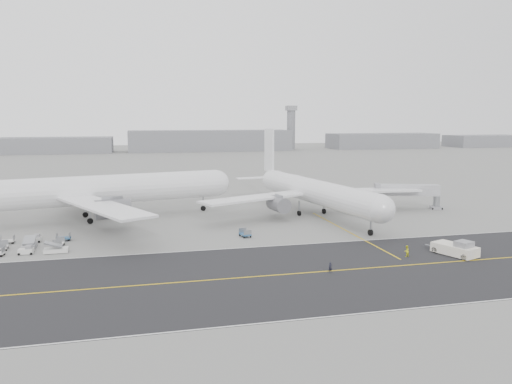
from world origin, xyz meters
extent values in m
plane|color=gray|center=(0.00, 0.00, 0.00)|extent=(700.00, 700.00, 0.00)
cube|color=#262628|center=(5.00, -18.00, 0.01)|extent=(220.00, 32.00, 0.02)
cube|color=gold|center=(5.00, -18.00, 0.03)|extent=(220.00, 0.30, 0.01)
cube|color=silver|center=(5.00, -2.20, 0.03)|extent=(220.00, 0.25, 0.01)
cube|color=silver|center=(5.00, -33.80, 0.03)|extent=(220.00, 0.25, 0.01)
cube|color=gold|center=(30.00, 5.00, 0.02)|extent=(0.30, 40.00, 0.01)
cylinder|color=slate|center=(100.00, 265.00, 14.00)|extent=(6.00, 6.00, 28.00)
cube|color=#96969C|center=(100.00, 265.00, 29.50)|extent=(7.00, 7.00, 3.50)
cylinder|color=white|center=(-18.61, 28.86, 6.56)|extent=(55.91, 18.15, 6.40)
sphere|color=white|center=(8.66, 34.81, 6.56)|extent=(6.27, 6.27, 6.27)
cube|color=white|center=(-16.35, 12.11, 5.76)|extent=(19.68, 30.48, 0.45)
cube|color=white|center=(-23.53, 45.04, 5.76)|extent=(7.71, 30.82, 0.45)
cylinder|color=slate|center=(-14.81, 17.85, 4.16)|extent=(7.50, 5.33, 3.97)
cylinder|color=slate|center=(-19.75, 40.46, 4.16)|extent=(7.50, 5.33, 3.97)
cylinder|color=black|center=(5.33, 34.09, 0.60)|extent=(1.29, 0.75, 1.21)
cylinder|color=black|center=(-19.79, 24.68, 0.60)|extent=(1.29, 0.75, 1.21)
cylinder|color=black|center=(-21.43, 32.18, 0.60)|extent=(1.29, 0.75, 1.21)
cylinder|color=gray|center=(5.33, 34.09, 2.28)|extent=(0.36, 0.36, 3.36)
cylinder|color=white|center=(29.32, 21.69, 5.58)|extent=(13.22, 47.73, 5.44)
sphere|color=white|center=(33.24, -1.72, 5.58)|extent=(5.33, 5.33, 5.33)
cone|color=white|center=(25.20, 46.25, 5.99)|extent=(6.36, 9.95, 4.90)
cube|color=white|center=(25.10, 46.82, 13.51)|extent=(1.35, 5.22, 11.58)
cube|color=white|center=(20.34, 46.31, 6.12)|extent=(9.00, 4.01, 0.25)
cube|color=white|center=(29.77, 47.89, 6.12)|extent=(9.00, 4.01, 0.25)
cube|color=white|center=(14.99, 20.46, 4.90)|extent=(26.20, 15.71, 0.45)
cube|color=white|center=(43.26, 25.20, 4.90)|extent=(26.43, 7.81, 0.45)
cylinder|color=slate|center=(19.80, 18.92, 3.54)|extent=(4.29, 6.27, 3.37)
cylinder|color=slate|center=(39.22, 22.18, 3.54)|extent=(4.29, 6.27, 3.37)
cylinder|color=black|center=(32.76, 1.13, 0.59)|extent=(0.69, 1.25, 1.18)
cylinder|color=black|center=(25.81, 22.86, 0.59)|extent=(0.69, 1.25, 1.18)
cylinder|color=black|center=(32.25, 23.94, 0.59)|extent=(0.69, 1.25, 1.18)
cylinder|color=gray|center=(32.76, 1.13, 2.02)|extent=(0.36, 0.36, 2.86)
cube|color=white|center=(39.81, -14.67, 0.95)|extent=(5.58, 7.67, 1.57)
cube|color=#96969C|center=(40.36, -16.14, 2.12)|extent=(3.09, 2.96, 1.01)
cylinder|color=gray|center=(38.31, -10.70, 0.56)|extent=(1.19, 2.78, 0.18)
cylinder|color=black|center=(39.39, -17.70, 0.50)|extent=(0.77, 1.10, 1.01)
cylinder|color=black|center=(42.11, -16.67, 0.50)|extent=(0.77, 1.10, 1.01)
cylinder|color=black|center=(37.50, -12.67, 0.50)|extent=(0.77, 1.10, 1.01)
cylinder|color=black|center=(40.22, -11.65, 0.50)|extent=(0.77, 1.10, 1.01)
cylinder|color=gray|center=(61.14, 23.06, 2.02)|extent=(1.61, 1.61, 4.04)
cube|color=#96969C|center=(61.14, 23.06, 0.35)|extent=(3.34, 3.34, 0.71)
cube|color=silver|center=(54.46, 25.37, 4.64)|extent=(15.23, 7.61, 2.62)
cube|color=#96969C|center=(47.59, 27.74, 4.64)|extent=(2.20, 3.45, 3.03)
cylinder|color=black|center=(62.55, 23.74, 0.30)|extent=(0.48, 0.67, 0.61)
imported|color=black|center=(16.65, -18.83, 0.79)|extent=(0.60, 0.42, 1.58)
imported|color=yellow|center=(31.72, -13.68, 0.92)|extent=(1.10, 1.01, 1.84)
camera|label=1|loc=(-9.84, -83.45, 21.91)|focal=35.00mm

